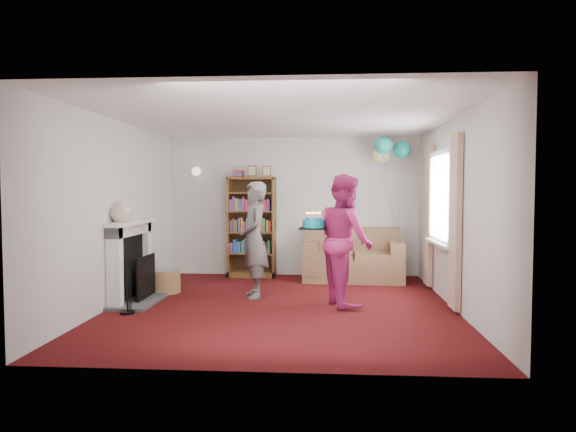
# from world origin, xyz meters

# --- Properties ---
(ground) EXTENTS (5.00, 5.00, 0.00)m
(ground) POSITION_xyz_m (0.00, 0.00, 0.00)
(ground) COLOR black
(ground) RESTS_ON ground
(wall_back) EXTENTS (4.50, 0.02, 2.50)m
(wall_back) POSITION_xyz_m (0.00, 2.51, 1.25)
(wall_back) COLOR silver
(wall_back) RESTS_ON ground
(wall_left) EXTENTS (0.02, 5.00, 2.50)m
(wall_left) POSITION_xyz_m (-2.26, 0.00, 1.25)
(wall_left) COLOR silver
(wall_left) RESTS_ON ground
(wall_right) EXTENTS (0.02, 5.00, 2.50)m
(wall_right) POSITION_xyz_m (2.26, 0.00, 1.25)
(wall_right) COLOR silver
(wall_right) RESTS_ON ground
(ceiling) EXTENTS (4.50, 5.00, 0.01)m
(ceiling) POSITION_xyz_m (0.00, 0.00, 2.50)
(ceiling) COLOR white
(ceiling) RESTS_ON wall_back
(fireplace) EXTENTS (0.55, 1.80, 1.12)m
(fireplace) POSITION_xyz_m (-2.09, 0.19, 0.51)
(fireplace) COLOR #3F3F42
(fireplace) RESTS_ON ground
(window_bay) EXTENTS (0.14, 2.02, 2.20)m
(window_bay) POSITION_xyz_m (2.21, 0.60, 1.20)
(window_bay) COLOR white
(window_bay) RESTS_ON ground
(wall_sconce) EXTENTS (0.16, 0.23, 0.16)m
(wall_sconce) POSITION_xyz_m (-1.75, 2.36, 1.88)
(wall_sconce) COLOR gold
(wall_sconce) RESTS_ON ground
(bookcase) EXTENTS (0.84, 0.42, 1.98)m
(bookcase) POSITION_xyz_m (-0.73, 2.30, 0.87)
(bookcase) COLOR #472B14
(bookcase) RESTS_ON ground
(sofa) EXTENTS (1.68, 0.89, 0.89)m
(sofa) POSITION_xyz_m (1.06, 2.07, 0.33)
(sofa) COLOR brown
(sofa) RESTS_ON ground
(wicker_basket) EXTENTS (0.45, 0.45, 0.40)m
(wicker_basket) POSITION_xyz_m (-1.83, 0.75, 0.18)
(wicker_basket) COLOR #AB7F4F
(wicker_basket) RESTS_ON ground
(person_striped) EXTENTS (0.55, 0.69, 1.67)m
(person_striped) POSITION_xyz_m (-0.45, 0.53, 0.83)
(person_striped) COLOR black
(person_striped) RESTS_ON ground
(person_magenta) EXTENTS (0.90, 1.02, 1.76)m
(person_magenta) POSITION_xyz_m (0.84, 0.13, 0.88)
(person_magenta) COLOR #AB225F
(person_magenta) RESTS_ON ground
(birthday_cake) EXTENTS (0.35, 0.35, 0.22)m
(birthday_cake) POSITION_xyz_m (0.41, 0.08, 1.10)
(birthday_cake) COLOR black
(birthday_cake) RESTS_ON ground
(balloons) EXTENTS (0.63, 0.68, 1.77)m
(balloons) POSITION_xyz_m (1.64, 1.99, 2.22)
(balloons) COLOR #3F3F3F
(balloons) RESTS_ON ground
(mantel_vase) EXTENTS (0.36, 0.36, 0.33)m
(mantel_vase) POSITION_xyz_m (-2.12, -0.15, 1.29)
(mantel_vase) COLOR beige
(mantel_vase) RESTS_ON fireplace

